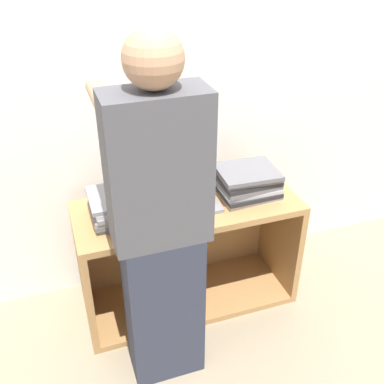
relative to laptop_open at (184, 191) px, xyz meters
name	(u,v)px	position (x,y,z in m)	size (l,w,h in m)	color
ground_plane	(202,326)	(0.00, -0.30, -0.71)	(12.00, 12.00, 0.00)	gray
wall_back	(166,85)	(0.00, 0.28, 0.49)	(8.00, 0.05, 2.40)	silver
cart	(184,248)	(0.00, 0.00, -0.38)	(1.19, 0.48, 0.66)	#A87A47
laptop_open	(184,191)	(0.00, 0.00, 0.00)	(0.31, 0.37, 0.26)	gray
laptop_stack_left	(123,205)	(-0.34, -0.06, 0.01)	(0.33, 0.28, 0.13)	slate
laptop_stack_right	(247,182)	(0.34, -0.06, 0.02)	(0.32, 0.29, 0.16)	#B7B7BC
person	(160,230)	(-0.25, -0.46, 0.12)	(0.40, 0.53, 1.65)	#2D3342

